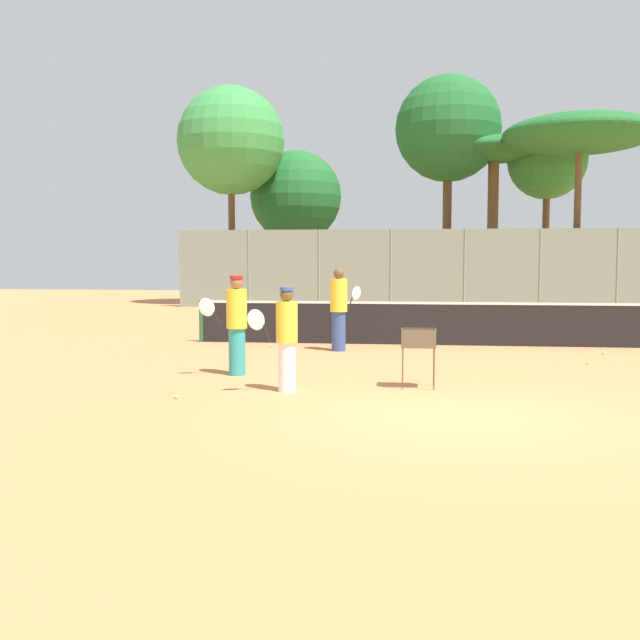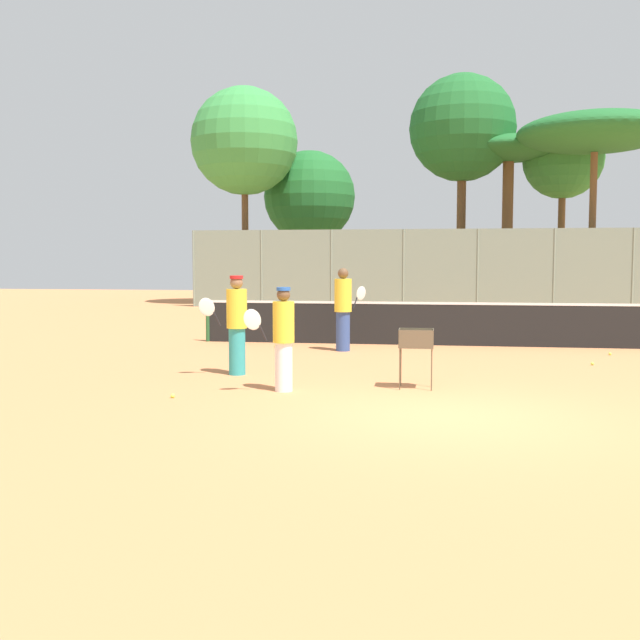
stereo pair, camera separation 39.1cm
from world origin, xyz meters
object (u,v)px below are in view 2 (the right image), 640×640
object	(u,v)px
tennis_net	(442,323)
player_yellow_shirt	(236,324)
player_red_cap	(343,308)
player_white_outfit	(283,337)
ball_cart	(416,343)

from	to	relation	value
tennis_net	player_yellow_shirt	xyz separation A→B (m)	(-3.75, -5.34, 0.39)
tennis_net	player_red_cap	xyz separation A→B (m)	(-2.27, -1.46, 0.43)
tennis_net	player_red_cap	size ratio (longest dim) A/B	6.28
player_white_outfit	tennis_net	bearing A→B (deg)	-144.76
tennis_net	player_yellow_shirt	world-z (taller)	player_yellow_shirt
player_yellow_shirt	player_white_outfit	bearing A→B (deg)	98.57
player_red_cap	player_yellow_shirt	world-z (taller)	player_red_cap
player_white_outfit	player_red_cap	bearing A→B (deg)	-127.49
tennis_net	player_yellow_shirt	size ratio (longest dim) A/B	6.62
player_white_outfit	player_red_cap	size ratio (longest dim) A/B	0.87
tennis_net	player_yellow_shirt	distance (m)	6.53
player_white_outfit	player_yellow_shirt	distance (m)	1.97
player_red_cap	ball_cart	world-z (taller)	player_red_cap
ball_cart	player_yellow_shirt	bearing A→B (deg)	163.44
player_white_outfit	ball_cart	xyz separation A→B (m)	(2.09, 0.58, -0.13)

